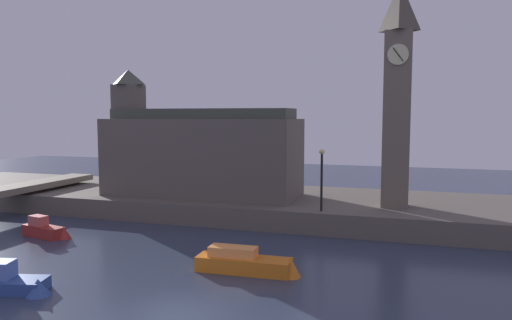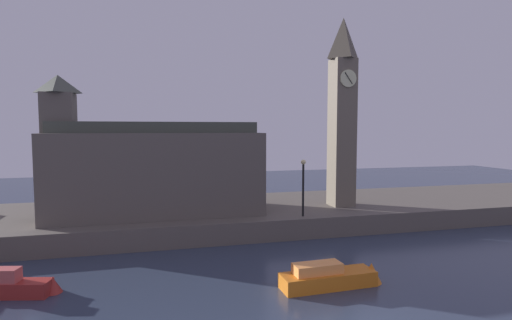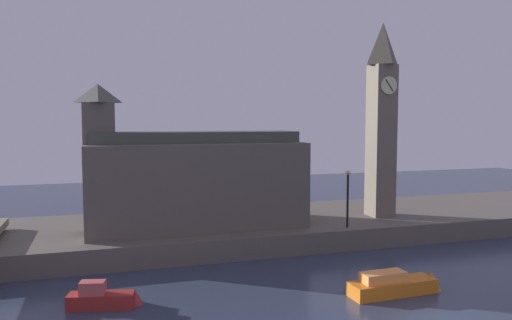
% 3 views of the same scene
% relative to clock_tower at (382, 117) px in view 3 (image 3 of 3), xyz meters
% --- Properties ---
extents(far_embankment, '(70.00, 12.00, 1.50)m').
position_rel_clock_tower_xyz_m(far_embankment, '(-7.56, 1.88, -8.68)').
color(far_embankment, '#5B544C').
rests_on(far_embankment, ground).
extents(clock_tower, '(1.99, 2.05, 15.32)m').
position_rel_clock_tower_xyz_m(clock_tower, '(0.00, 0.00, 0.00)').
color(clock_tower, '#6B6051').
rests_on(clock_tower, far_embankment).
extents(parliament_hall, '(15.38, 5.77, 10.10)m').
position_rel_clock_tower_xyz_m(parliament_hall, '(-15.29, 0.46, -4.52)').
color(parliament_hall, '#5B544C').
rests_on(parliament_hall, far_embankment).
extents(streetlamp, '(0.36, 0.36, 4.15)m').
position_rel_clock_tower_xyz_m(streetlamp, '(-4.59, -3.15, -5.36)').
color(streetlamp, black).
rests_on(streetlamp, far_embankment).
extents(boat_patrol_orange, '(5.47, 1.56, 1.44)m').
position_rel_clock_tower_xyz_m(boat_patrol_orange, '(-6.36, -12.38, -8.96)').
color(boat_patrol_orange, orange).
rests_on(boat_patrol_orange, ground).
extents(boat_dinghy_red, '(3.77, 1.70, 1.37)m').
position_rel_clock_tower_xyz_m(boat_dinghy_red, '(-21.28, -9.70, -8.96)').
color(boat_dinghy_red, maroon).
rests_on(boat_dinghy_red, ground).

